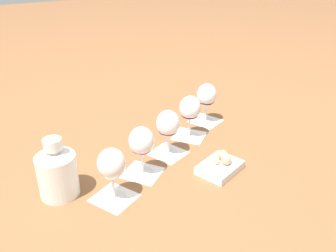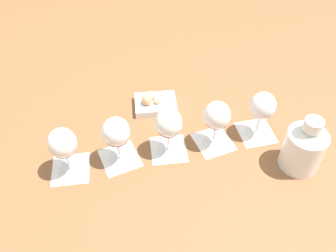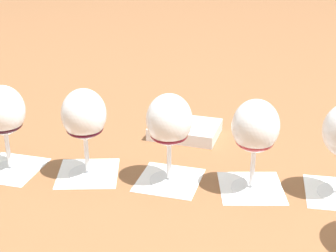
{
  "view_description": "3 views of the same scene",
  "coord_description": "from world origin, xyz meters",
  "px_view_note": "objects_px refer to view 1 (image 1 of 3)",
  "views": [
    {
      "loc": [
        -0.57,
        -0.9,
        0.65
      ],
      "look_at": [
        0.0,
        0.0,
        0.11
      ],
      "focal_mm": 38.0,
      "sensor_mm": 36.0,
      "label": 1
    },
    {
      "loc": [
        -0.14,
        0.7,
        0.84
      ],
      "look_at": [
        0.0,
        0.0,
        0.11
      ],
      "focal_mm": 38.0,
      "sensor_mm": 36.0,
      "label": 2
    },
    {
      "loc": [
        -0.46,
        0.66,
        0.46
      ],
      "look_at": [
        0.0,
        0.0,
        0.11
      ],
      "focal_mm": 55.0,
      "sensor_mm": 36.0,
      "label": 3
    }
  ],
  "objects_px": {
    "wine_glass_1": "(142,143)",
    "wine_glass_3": "(190,110)",
    "wine_glass_0": "(112,166)",
    "wine_glass_2": "(168,126)",
    "snack_dish": "(221,165)",
    "wine_glass_4": "(207,97)",
    "ceramic_vase": "(57,171)"
  },
  "relations": [
    {
      "from": "wine_glass_0",
      "to": "wine_glass_2",
      "type": "relative_size",
      "value": 1.0
    },
    {
      "from": "wine_glass_2",
      "to": "wine_glass_3",
      "type": "xyz_separation_m",
      "value": [
        0.14,
        0.07,
        0.0
      ]
    },
    {
      "from": "wine_glass_1",
      "to": "wine_glass_3",
      "type": "relative_size",
      "value": 1.0
    },
    {
      "from": "wine_glass_0",
      "to": "wine_glass_2",
      "type": "distance_m",
      "value": 0.29
    },
    {
      "from": "wine_glass_2",
      "to": "snack_dish",
      "type": "bearing_deg",
      "value": -63.09
    },
    {
      "from": "wine_glass_1",
      "to": "wine_glass_4",
      "type": "bearing_deg",
      "value": 25.61
    },
    {
      "from": "snack_dish",
      "to": "wine_glass_3",
      "type": "bearing_deg",
      "value": 78.55
    },
    {
      "from": "wine_glass_4",
      "to": "snack_dish",
      "type": "distance_m",
      "value": 0.37
    },
    {
      "from": "wine_glass_2",
      "to": "snack_dish",
      "type": "distance_m",
      "value": 0.22
    },
    {
      "from": "wine_glass_4",
      "to": "snack_dish",
      "type": "height_order",
      "value": "wine_glass_4"
    },
    {
      "from": "wine_glass_3",
      "to": "ceramic_vase",
      "type": "bearing_deg",
      "value": -170.61
    },
    {
      "from": "wine_glass_1",
      "to": "wine_glass_0",
      "type": "bearing_deg",
      "value": -152.45
    },
    {
      "from": "wine_glass_1",
      "to": "wine_glass_3",
      "type": "height_order",
      "value": "same"
    },
    {
      "from": "snack_dish",
      "to": "ceramic_vase",
      "type": "bearing_deg",
      "value": 161.67
    },
    {
      "from": "ceramic_vase",
      "to": "snack_dish",
      "type": "bearing_deg",
      "value": -18.33
    },
    {
      "from": "wine_glass_0",
      "to": "snack_dish",
      "type": "height_order",
      "value": "wine_glass_0"
    },
    {
      "from": "wine_glass_0",
      "to": "wine_glass_4",
      "type": "distance_m",
      "value": 0.59
    },
    {
      "from": "wine_glass_4",
      "to": "wine_glass_3",
      "type": "bearing_deg",
      "value": -152.06
    },
    {
      "from": "wine_glass_4",
      "to": "wine_glass_2",
      "type": "bearing_deg",
      "value": -153.15
    },
    {
      "from": "wine_glass_1",
      "to": "wine_glass_2",
      "type": "bearing_deg",
      "value": 22.98
    },
    {
      "from": "snack_dish",
      "to": "wine_glass_1",
      "type": "bearing_deg",
      "value": 151.15
    },
    {
      "from": "wine_glass_3",
      "to": "wine_glass_4",
      "type": "xyz_separation_m",
      "value": [
        0.13,
        0.07,
        -0.0
      ]
    },
    {
      "from": "wine_glass_0",
      "to": "ceramic_vase",
      "type": "relative_size",
      "value": 0.88
    },
    {
      "from": "wine_glass_4",
      "to": "ceramic_vase",
      "type": "height_order",
      "value": "ceramic_vase"
    },
    {
      "from": "wine_glass_1",
      "to": "ceramic_vase",
      "type": "bearing_deg",
      "value": 171.96
    },
    {
      "from": "wine_glass_2",
      "to": "wine_glass_4",
      "type": "xyz_separation_m",
      "value": [
        0.27,
        0.14,
        -0.0
      ]
    },
    {
      "from": "wine_glass_3",
      "to": "ceramic_vase",
      "type": "distance_m",
      "value": 0.53
    },
    {
      "from": "wine_glass_0",
      "to": "wine_glass_4",
      "type": "bearing_deg",
      "value": 26.09
    },
    {
      "from": "wine_glass_2",
      "to": "wine_glass_1",
      "type": "bearing_deg",
      "value": -157.02
    },
    {
      "from": "wine_glass_1",
      "to": "wine_glass_4",
      "type": "height_order",
      "value": "same"
    },
    {
      "from": "wine_glass_0",
      "to": "wine_glass_1",
      "type": "relative_size",
      "value": 1.0
    },
    {
      "from": "wine_glass_0",
      "to": "wine_glass_2",
      "type": "xyz_separation_m",
      "value": [
        0.26,
        0.12,
        0.0
      ]
    }
  ]
}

